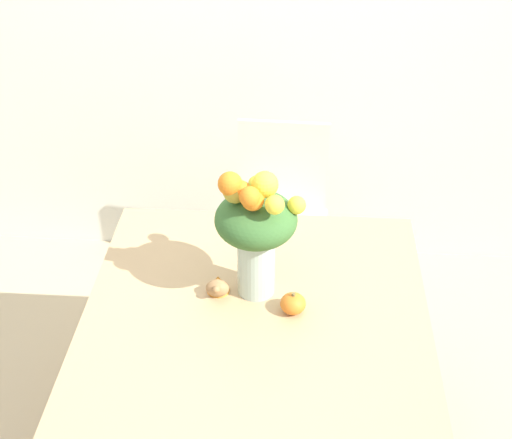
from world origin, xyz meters
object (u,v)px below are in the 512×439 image
dining_chair_near_window (280,221)px  pumpkin (293,303)px  flower_vase (256,229)px  turkey_figurine (218,285)px

dining_chair_near_window → pumpkin: bearing=-83.2°
pumpkin → dining_chair_near_window: (-0.07, 0.90, -0.31)m
flower_vase → turkey_figurine: 0.25m
pumpkin → dining_chair_near_window: 0.95m
turkey_figurine → dining_chair_near_window: 0.90m
turkey_figurine → pumpkin: bearing=-16.7°
turkey_figurine → dining_chair_near_window: size_ratio=0.11×
turkey_figurine → flower_vase: bearing=8.8°
turkey_figurine → dining_chair_near_window: (0.18, 0.82, -0.31)m
flower_vase → turkey_figurine: bearing=-171.2°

